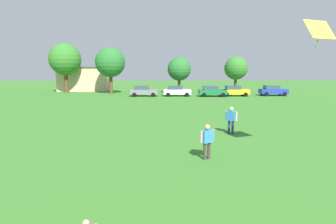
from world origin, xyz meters
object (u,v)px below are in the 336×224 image
Objects in this scene: kite at (319,31)px; parked_car_white_1 at (177,91)px; parked_car_green_2 at (212,91)px; tree_far_right at (236,68)px; adult_bystander at (207,139)px; parked_car_yellow_3 at (234,91)px; parked_car_blue_4 at (273,90)px; tree_right at (179,69)px; bystander_near_trees at (231,118)px; parked_car_gray_0 at (144,91)px; tree_far_left at (65,59)px; tree_left at (110,62)px.

kite reaches higher than parked_car_white_1.
parked_car_white_1 and parked_car_green_2 have the same top height.
tree_far_right is (5.63, 7.47, 3.57)m from parked_car_green_2.
kite is at bearing 144.49° from adult_bystander.
parked_car_yellow_3 is (4.87, 31.28, -4.82)m from kite.
tree_right reaches higher than parked_car_blue_4.
bystander_near_trees is 0.28× the size of tree_right.
tree_far_right is (1.96, 6.89, 3.57)m from parked_car_yellow_3.
parked_car_gray_0 is (-9.58, 31.27, -4.82)m from kite.
adult_bystander is at bearing -80.60° from parked_car_gray_0.
parked_car_green_2 is 0.48× the size of tree_far_left.
parked_car_white_1 is at bearing -119.52° from adult_bystander.
tree_right reaches higher than parked_car_gray_0.
tree_far_right is (22.44, 1.95, -0.99)m from tree_left.
kite reaches higher than parked_car_gray_0.
tree_far_left is 9.02m from tree_left.
tree_left reaches higher than parked_car_blue_4.
kite is 45.70m from tree_far_left.
tree_far_right reaches higher than adult_bystander.
tree_left reaches higher than parked_car_gray_0.
kite is at bearing -100.14° from tree_far_right.
parked_car_green_2 is at bearing -18.21° from tree_left.
tree_far_right is at bearing 79.86° from kite.
kite is at bearing -82.14° from parked_car_white_1.
bystander_near_trees is at bearing -144.33° from adult_bystander.
kite is at bearing -92.23° from parked_car_green_2.
adult_bystander is 0.38× the size of parked_car_green_2.
tree_left reaches higher than bystander_near_trees.
parked_car_white_1 is at bearing -98.31° from tree_right.
parked_car_blue_4 is 27.61m from tree_left.
adult_bystander is at bearing -116.64° from parked_car_blue_4.
parked_car_blue_4 is 36.55m from tree_far_left.
parked_car_green_2 reaches higher than adult_bystander.
parked_car_white_1 is (-4.33, 31.35, -4.82)m from kite.
parked_car_gray_0 is 0.54× the size of tree_left.
parked_car_green_2 is at bearing -126.99° from tree_far_right.
bystander_near_trees is 0.41× the size of parked_car_white_1.
adult_bystander is 32.17m from parked_car_yellow_3.
tree_right reaches higher than adult_bystander.
kite is 38.80m from tree_far_right.
tree_far_left is at bearing 165.29° from bystander_near_trees.
parked_car_green_2 is (3.31, 25.16, -0.18)m from bystander_near_trees.
kite is 0.22× the size of tree_far_right.
tree_far_left is at bearing 162.51° from parked_car_green_2.
bystander_near_trees is 34.01m from tree_far_right.
bystander_near_trees is 0.41× the size of parked_car_blue_4.
tree_far_left is at bearing 153.11° from parked_car_gray_0.
tree_far_right reaches higher than kite.
tree_far_right is (8.94, 32.63, 3.39)m from bystander_near_trees.
parked_car_yellow_3 is 0.48× the size of tree_far_left.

